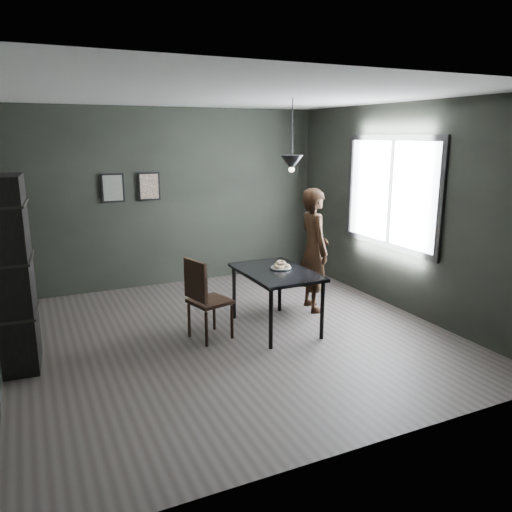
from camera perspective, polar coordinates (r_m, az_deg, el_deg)
name	(u,v)px	position (r m, az deg, el deg)	size (l,w,h in m)	color
ground	(232,335)	(6.15, -2.79, -9.06)	(5.00, 5.00, 0.00)	#36302E
back_wall	(171,198)	(8.11, -9.69, 6.57)	(5.00, 0.10, 2.80)	black
ceiling	(229,95)	(5.69, -3.13, 17.93)	(5.00, 5.00, 0.02)	silver
window_assembly	(390,193)	(7.18, 15.12, 7.01)	(0.04, 1.96, 1.56)	white
cafe_table	(276,277)	(6.17, 2.30, -2.38)	(0.80, 1.20, 0.75)	black
white_plate	(281,268)	(6.24, 2.87, -1.40)	(0.23, 0.23, 0.01)	white
donut_pile	(281,265)	(6.23, 2.87, -1.05)	(0.21, 0.21, 0.10)	beige
woman	(314,250)	(6.86, 6.63, 0.68)	(0.62, 0.41, 1.69)	black
wood_chair	(204,294)	(5.87, -6.01, -4.39)	(0.52, 0.52, 0.99)	black
shelf_unit	(11,275)	(5.62, -26.16, -1.92)	(0.38, 0.67, 2.00)	black
pendant_lamp	(292,163)	(6.14, 4.10, 10.61)	(0.28, 0.28, 0.86)	black
framed_print_left	(113,188)	(7.86, -16.06, 7.49)	(0.34, 0.04, 0.44)	black
framed_print_right	(149,186)	(7.97, -12.13, 7.79)	(0.34, 0.04, 0.44)	black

